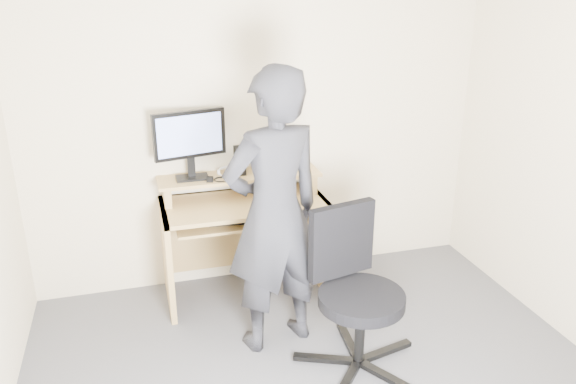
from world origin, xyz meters
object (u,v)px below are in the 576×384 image
desk (243,223)px  person (274,214)px  monitor (190,139)px  office_chair (354,286)px

desk → person: bearing=-85.6°
desk → monitor: monitor is taller
office_chair → person: size_ratio=0.54×
desk → office_chair: size_ratio=1.21×
desk → person: person is taller
monitor → person: 0.95m
desk → monitor: 0.75m
office_chair → person: person is taller
monitor → person: (0.40, -0.81, -0.29)m
monitor → office_chair: (0.81, -1.16, -0.67)m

